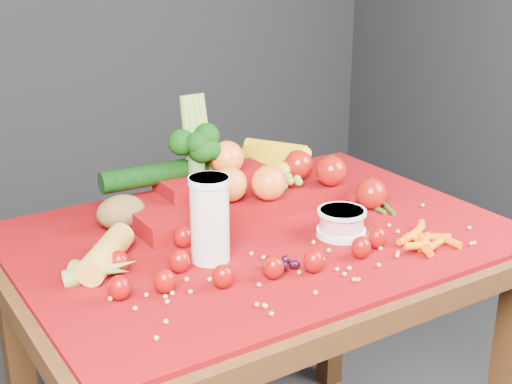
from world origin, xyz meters
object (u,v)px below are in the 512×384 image
table (261,275)px  produce_mound (239,183)px  milk_glass (210,216)px  yogurt_bowl (342,222)px

table → produce_mound: produce_mound is taller
table → milk_glass: size_ratio=6.21×
milk_glass → produce_mound: bearing=47.5°
table → milk_glass: 0.27m
table → yogurt_bowl: (0.14, -0.11, 0.14)m
yogurt_bowl → milk_glass: bearing=171.5°
milk_glass → yogurt_bowl: (0.30, -0.05, -0.06)m
milk_glass → produce_mound: 0.30m
milk_glass → yogurt_bowl: 0.31m
yogurt_bowl → table: bearing=141.9°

